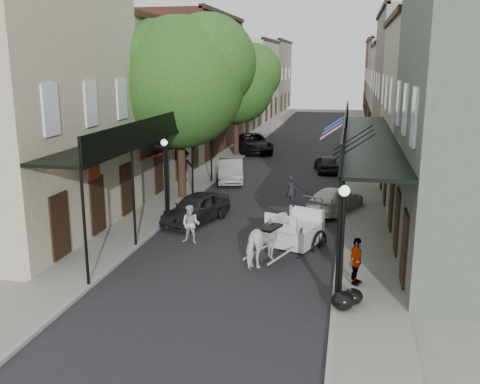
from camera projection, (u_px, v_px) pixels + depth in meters
The scene contains 24 objects.
ground at pixel (221, 274), 18.68m from camera, with size 140.00×140.00×0.00m, color gray.
road at pixel (288, 168), 37.72m from camera, with size 8.00×90.00×0.01m, color black.
sidewalk_left at pixel (219, 164), 38.69m from camera, with size 2.20×90.00×0.12m, color gray.
sidewalk_right at pixel (360, 170), 36.72m from camera, with size 2.20×90.00×0.12m, color gray.
building_row_left at pixel (206, 85), 47.70m from camera, with size 5.00×80.00×10.50m, color #B7B093.
building_row_right at pixel (406, 87), 44.32m from camera, with size 5.00×80.00×10.50m, color gray.
gallery_left at pixel (157, 131), 25.31m from camera, with size 2.20×18.05×4.88m.
gallery_right at pixel (364, 137), 23.43m from camera, with size 2.20×18.05×4.88m.
tree_near at pixel (188, 77), 27.67m from camera, with size 7.31×6.80×9.63m.
tree_far at pixel (241, 81), 41.16m from camera, with size 6.45×6.00×8.61m.
lamppost_right_near at pixel (342, 245), 15.49m from camera, with size 0.32×0.32×3.71m.
lamppost_left at pixel (165, 177), 24.72m from camera, with size 0.32×0.32×3.71m.
lamppost_right_far at pixel (348, 145), 34.53m from camera, with size 0.32×0.32×3.71m.
horse at pixel (268, 240), 19.43m from camera, with size 0.98×2.16×1.82m, color white.
carriage at pixel (301, 215), 21.72m from camera, with size 2.47×3.04×3.05m.
pedestrian_walking at pixel (191, 224), 21.74m from camera, with size 0.78×0.60×1.60m, color #BBB9B0.
pedestrian_sidewalk_left at pixel (184, 165), 32.68m from camera, with size 1.27×0.73×1.96m, color gray.
pedestrian_sidewalk_right at pixel (356, 261), 17.37m from camera, with size 0.93×0.39×1.59m, color gray.
car_left_near at pixel (196, 208), 24.59m from camera, with size 1.63×4.04×1.38m, color black.
car_left_mid at pixel (231, 171), 33.06m from camera, with size 1.46×4.18×1.38m, color #97979C.
car_left_far at pixel (253, 143), 44.06m from camera, with size 2.59×5.61×1.56m, color black.
car_right_near at pixel (335, 200), 26.40m from camera, with size 1.70×4.17×1.21m, color silver.
car_right_far at pixel (327, 163), 36.09m from camera, with size 1.40×3.48×1.19m, color black.
trash_bags at pixel (347, 299), 15.81m from camera, with size 0.94×1.09×0.58m.
Camera 1 is at (4.17, -16.99, 7.18)m, focal length 40.00 mm.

